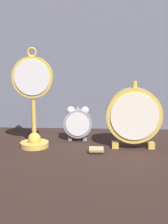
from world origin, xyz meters
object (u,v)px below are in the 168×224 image
(pocket_watch_on_stand, at_px, (33,102))
(alarm_clock_twin_bell, at_px, (78,122))
(mantel_clock_silver, at_px, (134,116))
(wine_cork, at_px, (96,150))

(pocket_watch_on_stand, bearing_deg, alarm_clock_twin_bell, 31.41)
(alarm_clock_twin_bell, xyz_separation_m, mantel_clock_silver, (0.18, -0.07, 0.04))
(alarm_clock_twin_bell, distance_m, mantel_clock_silver, 0.20)
(pocket_watch_on_stand, height_order, alarm_clock_twin_bell, pocket_watch_on_stand)
(alarm_clock_twin_bell, height_order, mantel_clock_silver, mantel_clock_silver)
(pocket_watch_on_stand, relative_size, mantel_clock_silver, 1.48)
(pocket_watch_on_stand, relative_size, alarm_clock_twin_bell, 2.63)
(pocket_watch_on_stand, height_order, wine_cork, pocket_watch_on_stand)
(pocket_watch_on_stand, distance_m, alarm_clock_twin_bell, 0.17)
(pocket_watch_on_stand, xyz_separation_m, wine_cork, (0.20, -0.06, -0.13))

